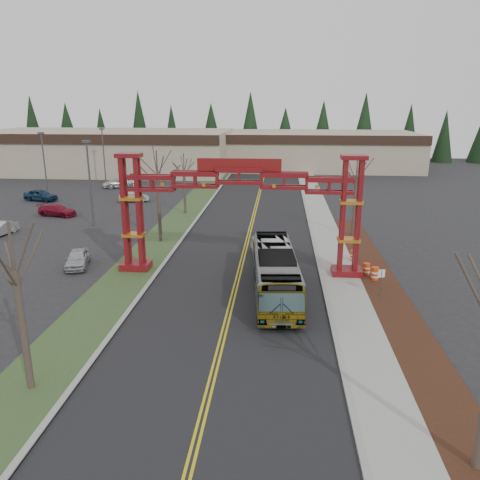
# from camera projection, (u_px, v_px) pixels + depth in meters

# --- Properties ---
(ground) EXTENTS (200.00, 200.00, 0.00)m
(ground) POSITION_uv_depth(u_px,v_px,m) (199.00, 432.00, 18.22)
(ground) COLOR black
(ground) RESTS_ON ground
(road) EXTENTS (12.00, 110.00, 0.02)m
(road) POSITION_uv_depth(u_px,v_px,m) (246.00, 246.00, 42.13)
(road) COLOR black
(road) RESTS_ON ground
(lane_line_left) EXTENTS (0.12, 100.00, 0.01)m
(lane_line_left) POSITION_uv_depth(u_px,v_px,m) (245.00, 246.00, 42.14)
(lane_line_left) COLOR gold
(lane_line_left) RESTS_ON road
(lane_line_right) EXTENTS (0.12, 100.00, 0.01)m
(lane_line_right) POSITION_uv_depth(u_px,v_px,m) (247.00, 246.00, 42.12)
(lane_line_right) COLOR gold
(lane_line_right) RESTS_ON road
(curb_right) EXTENTS (0.30, 110.00, 0.15)m
(curb_right) POSITION_uv_depth(u_px,v_px,m) (315.00, 247.00, 41.60)
(curb_right) COLOR gray
(curb_right) RESTS_ON ground
(sidewalk_right) EXTENTS (2.60, 110.00, 0.14)m
(sidewalk_right) POSITION_uv_depth(u_px,v_px,m) (331.00, 247.00, 41.48)
(sidewalk_right) COLOR gray
(sidewalk_right) RESTS_ON ground
(landscape_strip) EXTENTS (2.60, 50.00, 0.12)m
(landscape_strip) POSITION_uv_depth(u_px,v_px,m) (403.00, 325.00, 26.92)
(landscape_strip) COLOR black
(landscape_strip) RESTS_ON ground
(grass_median) EXTENTS (4.00, 110.00, 0.08)m
(grass_median) POSITION_uv_depth(u_px,v_px,m) (159.00, 243.00, 42.79)
(grass_median) COLOR #2F4723
(grass_median) RESTS_ON ground
(curb_left) EXTENTS (0.30, 110.00, 0.15)m
(curb_left) POSITION_uv_depth(u_px,v_px,m) (179.00, 243.00, 42.62)
(curb_left) COLOR gray
(curb_left) RESTS_ON ground
(gateway_arch) EXTENTS (18.20, 1.60, 8.90)m
(gateway_arch) POSITION_uv_depth(u_px,v_px,m) (239.00, 195.00, 33.77)
(gateway_arch) COLOR #5E0C13
(gateway_arch) RESTS_ON ground
(retail_building_west) EXTENTS (46.00, 22.30, 7.50)m
(retail_building_west) POSITION_uv_depth(u_px,v_px,m) (107.00, 151.00, 88.48)
(retail_building_west) COLOR tan
(retail_building_west) RESTS_ON ground
(retail_building_east) EXTENTS (38.00, 20.30, 7.00)m
(retail_building_east) POSITION_uv_depth(u_px,v_px,m) (317.00, 150.00, 92.89)
(retail_building_east) COLOR tan
(retail_building_east) RESTS_ON ground
(conifer_treeline) EXTENTS (116.10, 5.60, 13.00)m
(conifer_treeline) POSITION_uv_depth(u_px,v_px,m) (269.00, 131.00, 104.39)
(conifer_treeline) COLOR black
(conifer_treeline) RESTS_ON ground
(transit_bus) EXTENTS (3.54, 11.52, 3.16)m
(transit_bus) POSITION_uv_depth(u_px,v_px,m) (275.00, 272.00, 30.94)
(transit_bus) COLOR #A4A6AB
(transit_bus) RESTS_ON ground
(silver_sedan) EXTENTS (2.31, 4.90, 1.55)m
(silver_sedan) POSITION_uv_depth(u_px,v_px,m) (263.00, 248.00, 38.92)
(silver_sedan) COLOR #A5A8AD
(silver_sedan) RESTS_ON ground
(parked_car_near_a) EXTENTS (2.53, 4.21, 1.34)m
(parked_car_near_a) POSITION_uv_depth(u_px,v_px,m) (78.00, 258.00, 36.60)
(parked_car_near_a) COLOR #B0B1B8
(parked_car_near_a) RESTS_ON ground
(parked_car_mid_a) EXTENTS (4.79, 2.79, 1.30)m
(parked_car_mid_a) POSITION_uv_depth(u_px,v_px,m) (57.00, 210.00, 53.29)
(parked_car_mid_a) COLOR maroon
(parked_car_mid_a) RESTS_ON ground
(parked_car_mid_b) EXTENTS (4.81, 2.82, 1.54)m
(parked_car_mid_b) POSITION_uv_depth(u_px,v_px,m) (41.00, 195.00, 61.51)
(parked_car_mid_b) COLOR #16304D
(parked_car_mid_b) RESTS_ON ground
(parked_car_far_a) EXTENTS (3.97, 2.15, 1.24)m
(parked_car_far_a) POSITION_uv_depth(u_px,v_px,m) (134.00, 197.00, 60.98)
(parked_car_far_a) COLOR #B8BEC0
(parked_car_far_a) RESTS_ON ground
(parked_car_far_b) EXTENTS (5.90, 4.38, 1.49)m
(parked_car_far_b) POSITION_uv_depth(u_px,v_px,m) (120.00, 183.00, 71.48)
(parked_car_far_b) COLOR white
(parked_car_far_b) RESTS_ON ground
(bare_tree_median_near) EXTENTS (3.18, 3.18, 7.74)m
(bare_tree_median_near) POSITION_uv_depth(u_px,v_px,m) (15.00, 271.00, 19.46)
(bare_tree_median_near) COLOR #382D26
(bare_tree_median_near) RESTS_ON ground
(bare_tree_median_mid) EXTENTS (3.20, 3.20, 8.37)m
(bare_tree_median_mid) POSITION_uv_depth(u_px,v_px,m) (157.00, 175.00, 41.64)
(bare_tree_median_mid) COLOR #382D26
(bare_tree_median_mid) RESTS_ON ground
(bare_tree_median_far) EXTENTS (3.00, 3.00, 6.97)m
(bare_tree_median_far) POSITION_uv_depth(u_px,v_px,m) (184.00, 171.00, 53.06)
(bare_tree_median_far) COLOR #382D26
(bare_tree_median_far) RESTS_ON ground
(bare_tree_right_far) EXTENTS (3.02, 3.02, 7.75)m
(bare_tree_right_far) POSITION_uv_depth(u_px,v_px,m) (356.00, 178.00, 43.54)
(bare_tree_right_far) COLOR #382D26
(bare_tree_right_far) RESTS_ON ground
(light_pole_near) EXTENTS (0.76, 0.38, 8.82)m
(light_pole_near) POSITION_uv_depth(u_px,v_px,m) (90.00, 178.00, 47.55)
(light_pole_near) COLOR #3F3F44
(light_pole_near) RESTS_ON ground
(light_pole_mid) EXTENTS (0.76, 0.38, 8.71)m
(light_pole_mid) POSITION_uv_depth(u_px,v_px,m) (44.00, 160.00, 63.00)
(light_pole_mid) COLOR #3F3F44
(light_pole_mid) RESTS_ON ground
(light_pole_far) EXTENTS (0.76, 0.38, 8.75)m
(light_pole_far) POSITION_uv_depth(u_px,v_px,m) (104.00, 153.00, 72.48)
(light_pole_far) COLOR #3F3F44
(light_pole_far) RESTS_ON ground
(street_sign) EXTENTS (0.45, 0.12, 1.99)m
(street_sign) POSITION_uv_depth(u_px,v_px,m) (381.00, 278.00, 30.41)
(street_sign) COLOR #3F3F44
(street_sign) RESTS_ON ground
(barrel_south) EXTENTS (0.56, 0.56, 1.04)m
(barrel_south) POSITION_uv_depth(u_px,v_px,m) (375.00, 274.00, 33.63)
(barrel_south) COLOR #DB420C
(barrel_south) RESTS_ON ground
(barrel_mid) EXTENTS (0.51, 0.51, 0.95)m
(barrel_mid) POSITION_uv_depth(u_px,v_px,m) (367.00, 269.00, 34.74)
(barrel_mid) COLOR #DB420C
(barrel_mid) RESTS_ON ground
(barrel_north) EXTENTS (0.53, 0.53, 0.98)m
(barrel_north) POSITION_uv_depth(u_px,v_px,m) (353.00, 256.00, 37.67)
(barrel_north) COLOR #DB420C
(barrel_north) RESTS_ON ground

